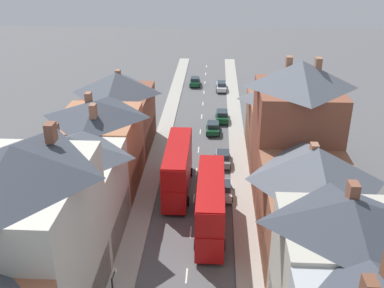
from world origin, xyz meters
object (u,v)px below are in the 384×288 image
(double_decker_bus_lead, at_px, (210,204))
(double_decker_bus_mid_street, at_px, (178,167))
(car_mid_white, at_px, (213,127))
(car_parked_left_a, at_px, (195,81))
(car_far_grey, at_px, (222,116))
(car_parked_right_a, at_px, (221,86))
(car_mid_black, at_px, (223,190))
(car_near_silver, at_px, (223,158))

(double_decker_bus_lead, relative_size, double_decker_bus_mid_street, 1.00)
(car_mid_white, bearing_deg, double_decker_bus_lead, -90.02)
(car_mid_white, bearing_deg, car_parked_left_a, 99.26)
(double_decker_bus_mid_street, relative_size, car_far_grey, 2.54)
(car_parked_left_a, bearing_deg, double_decker_bus_mid_street, -90.01)
(car_parked_right_a, xyz_separation_m, car_mid_white, (-1.30, -19.56, -0.01))
(car_mid_white, bearing_deg, double_decker_bus_mid_street, -102.58)
(double_decker_bus_lead, height_order, car_parked_right_a, double_decker_bus_lead)
(car_parked_right_a, relative_size, car_mid_black, 1.20)
(car_near_silver, height_order, car_far_grey, car_far_grey)
(double_decker_bus_mid_street, height_order, car_mid_black, double_decker_bus_mid_street)
(double_decker_bus_lead, height_order, car_mid_white, double_decker_bus_lead)
(double_decker_bus_lead, xyz_separation_m, car_parked_left_a, (-3.59, 45.34, -1.98))
(car_parked_left_a, bearing_deg, car_mid_black, -82.89)
(car_mid_black, xyz_separation_m, car_mid_white, (-1.30, 17.22, -0.05))
(car_mid_black, bearing_deg, car_parked_left_a, 97.11)
(car_near_silver, height_order, car_parked_right_a, car_near_silver)
(double_decker_bus_lead, xyz_separation_m, car_near_silver, (1.31, 13.60, -1.98))
(car_mid_black, xyz_separation_m, car_far_grey, (0.00, 21.75, -0.01))
(car_parked_right_a, bearing_deg, car_far_grey, -90.00)
(car_mid_black, relative_size, car_mid_white, 0.95)
(car_far_grey, bearing_deg, car_mid_white, -106.01)
(double_decker_bus_lead, height_order, car_parked_left_a, double_decker_bus_lead)
(car_near_silver, bearing_deg, double_decker_bus_mid_street, -126.98)
(car_near_silver, xyz_separation_m, car_parked_right_a, (0.00, 29.22, -0.02))
(car_mid_black, bearing_deg, car_far_grey, 90.00)
(car_mid_white, bearing_deg, car_mid_black, -85.68)
(car_parked_right_a, xyz_separation_m, car_far_grey, (0.00, -15.03, 0.03))
(car_mid_white, bearing_deg, car_near_silver, -82.33)
(double_decker_bus_lead, distance_m, double_decker_bus_mid_street, 7.95)
(car_parked_left_a, xyz_separation_m, car_mid_black, (4.90, -39.29, 0.02))
(car_near_silver, xyz_separation_m, car_parked_left_a, (-4.90, 31.73, -0.00))
(car_mid_black, bearing_deg, car_mid_white, 94.32)
(car_mid_white, relative_size, car_far_grey, 0.95)
(car_near_silver, relative_size, car_parked_right_a, 0.89)
(car_parked_right_a, height_order, car_far_grey, car_far_grey)
(car_parked_left_a, distance_m, car_mid_white, 22.37)
(car_parked_left_a, bearing_deg, car_parked_right_a, -27.20)
(car_parked_left_a, relative_size, car_mid_black, 1.03)
(car_far_grey, bearing_deg, car_near_silver, -90.00)
(double_decker_bus_lead, bearing_deg, car_parked_left_a, 94.53)
(double_decker_bus_mid_street, height_order, car_near_silver, double_decker_bus_mid_street)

